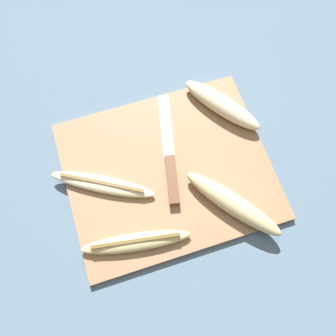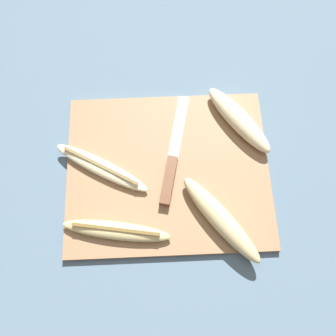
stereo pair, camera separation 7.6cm
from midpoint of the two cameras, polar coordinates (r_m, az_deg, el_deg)
ground_plane at (r=0.80m, az=2.73°, el=-0.92°), size 4.00×4.00×0.00m
cutting_board at (r=0.79m, az=2.75°, el=-0.77°), size 0.40×0.34×0.01m
knife at (r=0.78m, az=3.19°, el=-0.46°), size 0.07×0.25×0.02m
banana_spotted_left at (r=0.74m, az=-4.56°, el=-9.44°), size 0.21×0.07×0.02m
banana_bright_far at (r=0.78m, az=-6.95°, el=-0.28°), size 0.20×0.13×0.02m
banana_mellow_near at (r=0.75m, az=10.58°, el=-7.67°), size 0.16×0.19×0.04m
banana_pale_long at (r=0.83m, az=12.83°, el=6.55°), size 0.14×0.18×0.04m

